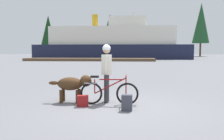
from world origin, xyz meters
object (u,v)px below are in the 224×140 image
(person_cyclist, at_px, (107,67))
(dog, at_px, (73,84))
(handbag_pannier, at_px, (83,101))
(bicycle, at_px, (109,92))
(backpack, at_px, (127,103))
(sailboat_moored, at_px, (133,56))
(ferry_boat, at_px, (113,43))

(person_cyclist, height_order, dog, person_cyclist)
(dog, xyz_separation_m, handbag_pannier, (0.40, -0.51, -0.41))
(bicycle, relative_size, dog, 1.29)
(handbag_pannier, bearing_deg, bicycle, 21.91)
(backpack, xyz_separation_m, sailboat_moored, (0.61, 36.11, 0.29))
(dog, bearing_deg, sailboat_moored, 86.30)
(backpack, height_order, ferry_boat, ferry_boat)
(bicycle, relative_size, handbag_pannier, 5.38)
(sailboat_moored, bearing_deg, backpack, -90.96)
(ferry_boat, bearing_deg, bicycle, -86.19)
(dog, relative_size, handbag_pannier, 4.17)
(ferry_boat, bearing_deg, handbag_pannier, -87.30)
(sailboat_moored, bearing_deg, handbag_pannier, -93.00)
(person_cyclist, xyz_separation_m, sailboat_moored, (1.25, 35.09, -0.58))
(person_cyclist, bearing_deg, handbag_pannier, -134.00)
(person_cyclist, relative_size, sailboat_moored, 0.22)
(person_cyclist, distance_m, dog, 1.16)
(dog, bearing_deg, ferry_boat, 92.12)
(person_cyclist, height_order, ferry_boat, ferry_boat)
(person_cyclist, distance_m, ferry_boat, 37.45)
(bicycle, xyz_separation_m, sailboat_moored, (1.15, 35.45, 0.15))
(person_cyclist, distance_m, sailboat_moored, 35.12)
(person_cyclist, distance_m, backpack, 1.49)
(handbag_pannier, bearing_deg, ferry_boat, 92.70)
(bicycle, xyz_separation_m, person_cyclist, (-0.10, 0.36, 0.72))
(dog, xyz_separation_m, ferry_boat, (-1.39, 37.47, 2.23))
(bicycle, distance_m, sailboat_moored, 35.47)
(ferry_boat, bearing_deg, person_cyclist, -86.30)
(bicycle, xyz_separation_m, ferry_boat, (-2.51, 37.69, 2.44))
(person_cyclist, height_order, backpack, person_cyclist)
(dog, height_order, sailboat_moored, sailboat_moored)
(bicycle, bearing_deg, backpack, -50.38)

